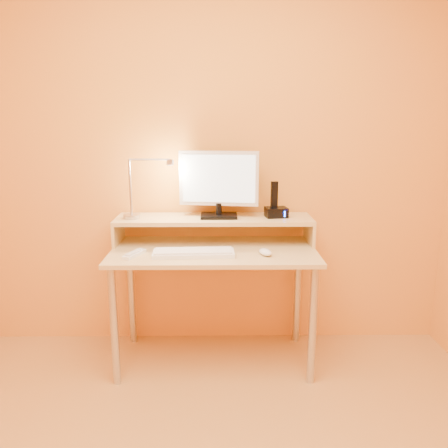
{
  "coord_description": "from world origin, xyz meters",
  "views": [
    {
      "loc": [
        0.03,
        -1.37,
        1.47
      ],
      "look_at": [
        0.06,
        1.13,
        0.88
      ],
      "focal_mm": 36.11,
      "sensor_mm": 36.0,
      "label": 1
    }
  ],
  "objects_px": {
    "monitor_panel": "(219,178)",
    "mouse": "(265,252)",
    "phone_dock": "(276,212)",
    "keyboard": "(194,253)",
    "remote_control": "(134,254)",
    "lamp_base": "(132,216)"
  },
  "relations": [
    {
      "from": "phone_dock",
      "to": "keyboard",
      "type": "bearing_deg",
      "value": -159.4
    },
    {
      "from": "mouse",
      "to": "remote_control",
      "type": "height_order",
      "value": "mouse"
    },
    {
      "from": "phone_dock",
      "to": "remote_control",
      "type": "bearing_deg",
      "value": -169.79
    },
    {
      "from": "keyboard",
      "to": "lamp_base",
      "type": "bearing_deg",
      "value": 145.15
    },
    {
      "from": "keyboard",
      "to": "mouse",
      "type": "height_order",
      "value": "mouse"
    },
    {
      "from": "mouse",
      "to": "lamp_base",
      "type": "bearing_deg",
      "value": 145.12
    },
    {
      "from": "lamp_base",
      "to": "phone_dock",
      "type": "relative_size",
      "value": 0.77
    },
    {
      "from": "mouse",
      "to": "monitor_panel",
      "type": "bearing_deg",
      "value": 114.95
    },
    {
      "from": "mouse",
      "to": "remote_control",
      "type": "distance_m",
      "value": 0.74
    },
    {
      "from": "lamp_base",
      "to": "keyboard",
      "type": "distance_m",
      "value": 0.48
    },
    {
      "from": "monitor_panel",
      "to": "remote_control",
      "type": "bearing_deg",
      "value": -141.18
    },
    {
      "from": "monitor_panel",
      "to": "phone_dock",
      "type": "height_order",
      "value": "monitor_panel"
    },
    {
      "from": "monitor_panel",
      "to": "remote_control",
      "type": "xyz_separation_m",
      "value": [
        -0.47,
        -0.29,
        -0.39
      ]
    },
    {
      "from": "keyboard",
      "to": "mouse",
      "type": "relative_size",
      "value": 4.28
    },
    {
      "from": "monitor_panel",
      "to": "lamp_base",
      "type": "distance_m",
      "value": 0.58
    },
    {
      "from": "monitor_panel",
      "to": "mouse",
      "type": "distance_m",
      "value": 0.54
    },
    {
      "from": "phone_dock",
      "to": "monitor_panel",
      "type": "bearing_deg",
      "value": 170.01
    },
    {
      "from": "lamp_base",
      "to": "mouse",
      "type": "relative_size",
      "value": 0.94
    },
    {
      "from": "phone_dock",
      "to": "keyboard",
      "type": "xyz_separation_m",
      "value": [
        -0.49,
        -0.27,
        -0.18
      ]
    },
    {
      "from": "monitor_panel",
      "to": "keyboard",
      "type": "height_order",
      "value": "monitor_panel"
    },
    {
      "from": "monitor_panel",
      "to": "keyboard",
      "type": "xyz_separation_m",
      "value": [
        -0.14,
        -0.28,
        -0.39
      ]
    },
    {
      "from": "keyboard",
      "to": "mouse",
      "type": "bearing_deg",
      "value": -2.64
    }
  ]
}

